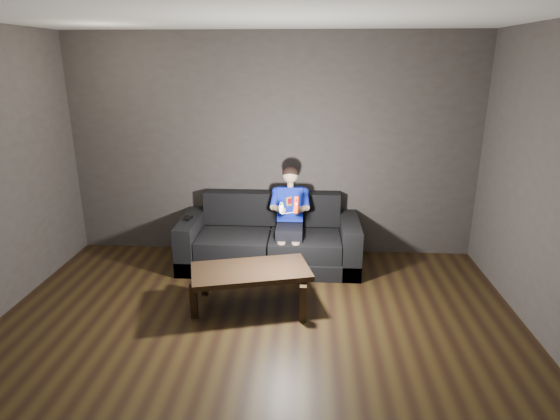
{
  "coord_description": "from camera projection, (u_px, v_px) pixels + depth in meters",
  "views": [
    {
      "loc": [
        0.44,
        -3.15,
        2.37
      ],
      "look_at": [
        0.15,
        1.55,
        0.85
      ],
      "focal_mm": 30.0,
      "sensor_mm": 36.0,
      "label": 1
    }
  ],
  "objects": [
    {
      "name": "floor",
      "position": [
        250.0,
        369.0,
        3.75
      ],
      "size": [
        5.0,
        5.0,
        0.0
      ],
      "primitive_type": "plane",
      "color": "black",
      "rests_on": "ground"
    },
    {
      "name": "back_wall",
      "position": [
        272.0,
        147.0,
        5.71
      ],
      "size": [
        5.0,
        0.04,
        2.7
      ],
      "primitive_type": "cube",
      "color": "#383130",
      "rests_on": "ground"
    },
    {
      "name": "ceiling",
      "position": [
        241.0,
        4.0,
        2.92
      ],
      "size": [
        5.0,
        5.0,
        0.02
      ],
      "primitive_type": "cube",
      "color": "silver",
      "rests_on": "back_wall"
    },
    {
      "name": "sofa",
      "position": [
        270.0,
        243.0,
        5.63
      ],
      "size": [
        2.11,
        0.91,
        0.81
      ],
      "color": "black",
      "rests_on": "floor"
    },
    {
      "name": "child",
      "position": [
        290.0,
        210.0,
        5.43
      ],
      "size": [
        0.45,
        0.56,
        1.12
      ],
      "color": "black",
      "rests_on": "sofa"
    },
    {
      "name": "wii_remote_red",
      "position": [
        296.0,
        205.0,
        4.95
      ],
      "size": [
        0.06,
        0.07,
        0.18
      ],
      "color": "red",
      "rests_on": "child"
    },
    {
      "name": "nunchuk_white",
      "position": [
        281.0,
        208.0,
        4.98
      ],
      "size": [
        0.06,
        0.08,
        0.13
      ],
      "color": "silver",
      "rests_on": "child"
    },
    {
      "name": "wii_remote_black",
      "position": [
        189.0,
        218.0,
        5.51
      ],
      "size": [
        0.06,
        0.16,
        0.03
      ],
      "color": "black",
      "rests_on": "sofa"
    },
    {
      "name": "coffee_table",
      "position": [
        251.0,
        274.0,
        4.59
      ],
      "size": [
        1.25,
        0.84,
        0.42
      ],
      "color": "black",
      "rests_on": "floor"
    }
  ]
}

